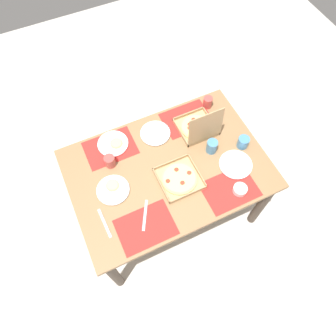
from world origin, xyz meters
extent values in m
plane|color=beige|center=(0.00, 0.00, 0.00)|extent=(6.00, 6.00, 0.00)
cylinder|color=#3F3328|center=(-0.62, -0.42, 0.36)|extent=(0.07, 0.07, 0.73)
cylinder|color=#3F3328|center=(0.62, -0.42, 0.36)|extent=(0.07, 0.07, 0.73)
cylinder|color=#3F3328|center=(-0.62, 0.42, 0.36)|extent=(0.07, 0.07, 0.73)
cylinder|color=#3F3328|center=(0.62, 0.42, 0.36)|extent=(0.07, 0.07, 0.73)
cube|color=#936D47|center=(0.00, 0.00, 0.74)|extent=(1.37, 0.95, 0.03)
cube|color=red|center=(-0.31, -0.33, 0.76)|extent=(0.36, 0.26, 0.00)
cube|color=red|center=(0.31, -0.33, 0.76)|extent=(0.36, 0.26, 0.00)
cube|color=red|center=(-0.31, 0.33, 0.76)|extent=(0.36, 0.26, 0.00)
cube|color=red|center=(0.31, 0.33, 0.76)|extent=(0.36, 0.26, 0.00)
cube|color=tan|center=(-0.03, 0.11, 0.76)|extent=(0.28, 0.28, 0.01)
cube|color=tan|center=(-0.17, 0.11, 0.78)|extent=(0.01, 0.28, 0.03)
cube|color=tan|center=(0.10, 0.11, 0.78)|extent=(0.01, 0.28, 0.03)
cube|color=tan|center=(-0.03, -0.02, 0.78)|extent=(0.28, 0.01, 0.03)
cube|color=tan|center=(-0.03, 0.25, 0.78)|extent=(0.28, 0.01, 0.03)
cylinder|color=#E0B76B|center=(-0.03, 0.11, 0.77)|extent=(0.24, 0.24, 0.01)
cylinder|color=#EFD67F|center=(-0.03, 0.11, 0.78)|extent=(0.22, 0.22, 0.00)
cylinder|color=red|center=(0.05, 0.10, 0.78)|extent=(0.03, 0.03, 0.00)
cylinder|color=red|center=(-0.03, 0.15, 0.78)|extent=(0.03, 0.03, 0.00)
cylinder|color=red|center=(-0.11, 0.11, 0.78)|extent=(0.03, 0.03, 0.00)
cylinder|color=red|center=(-0.04, 0.05, 0.78)|extent=(0.03, 0.03, 0.00)
cube|color=tan|center=(-0.33, -0.22, 0.76)|extent=(0.26, 0.26, 0.01)
cube|color=tan|center=(-0.46, -0.22, 0.78)|extent=(0.01, 0.26, 0.03)
cube|color=tan|center=(-0.20, -0.22, 0.78)|extent=(0.01, 0.26, 0.03)
cube|color=tan|center=(-0.33, -0.35, 0.78)|extent=(0.26, 0.01, 0.03)
cube|color=tan|center=(-0.33, -0.09, 0.78)|extent=(0.26, 0.01, 0.03)
cylinder|color=#E0B76B|center=(-0.33, -0.22, 0.77)|extent=(0.23, 0.23, 0.01)
cylinder|color=#EFD67F|center=(-0.33, -0.22, 0.78)|extent=(0.21, 0.21, 0.00)
cylinder|color=red|center=(-0.28, -0.23, 0.78)|extent=(0.03, 0.03, 0.00)
cylinder|color=red|center=(-0.29, -0.15, 0.78)|extent=(0.03, 0.03, 0.00)
cylinder|color=red|center=(-0.34, -0.17, 0.78)|extent=(0.03, 0.03, 0.00)
cylinder|color=red|center=(-0.36, -0.20, 0.78)|extent=(0.03, 0.03, 0.00)
cylinder|color=red|center=(-0.37, -0.24, 0.78)|extent=(0.03, 0.03, 0.00)
cylinder|color=red|center=(-0.34, -0.28, 0.78)|extent=(0.03, 0.03, 0.00)
cylinder|color=red|center=(-0.30, -0.26, 0.78)|extent=(0.03, 0.03, 0.00)
cube|color=tan|center=(-0.33, -0.10, 0.93)|extent=(0.26, 0.02, 0.26)
cylinder|color=white|center=(0.28, -0.34, 0.76)|extent=(0.21, 0.21, 0.01)
cylinder|color=white|center=(0.28, -0.34, 0.77)|extent=(0.22, 0.22, 0.01)
cylinder|color=#E0B76B|center=(0.26, -0.33, 0.78)|extent=(0.09, 0.09, 0.01)
cylinder|color=#EFD67F|center=(0.26, -0.33, 0.78)|extent=(0.08, 0.08, 0.00)
cylinder|color=white|center=(-0.44, 0.18, 0.76)|extent=(0.22, 0.22, 0.01)
cylinder|color=white|center=(-0.44, 0.18, 0.77)|extent=(0.23, 0.23, 0.01)
cylinder|color=white|center=(0.41, 0.00, 0.76)|extent=(0.21, 0.21, 0.01)
cylinder|color=white|center=(0.41, 0.00, 0.77)|extent=(0.22, 0.22, 0.01)
cylinder|color=#E0B76B|center=(0.40, -0.03, 0.78)|extent=(0.09, 0.09, 0.01)
cylinder|color=#EFD67F|center=(0.40, -0.03, 0.78)|extent=(0.08, 0.08, 0.00)
cylinder|color=white|center=(-0.04, -0.30, 0.76)|extent=(0.21, 0.21, 0.01)
cylinder|color=white|center=(-0.04, -0.30, 0.77)|extent=(0.22, 0.22, 0.01)
cylinder|color=teal|center=(-0.34, 0.00, 0.81)|extent=(0.08, 0.08, 0.10)
cylinder|color=#BF4742|center=(-0.51, -0.37, 0.80)|extent=(0.07, 0.07, 0.09)
cylinder|color=#BF4742|center=(0.35, -0.20, 0.80)|extent=(0.07, 0.07, 0.09)
cylinder|color=teal|center=(-0.56, 0.06, 0.80)|extent=(0.08, 0.08, 0.09)
cylinder|color=white|center=(-0.36, 0.36, 0.78)|extent=(0.09, 0.09, 0.04)
cube|color=#B7B7BC|center=(0.53, 0.19, 0.76)|extent=(0.03, 0.21, 0.00)
cube|color=#B7B7BC|center=(0.28, 0.25, 0.76)|extent=(0.12, 0.19, 0.00)
camera|label=1|loc=(0.44, 0.94, 2.69)|focal=33.60mm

